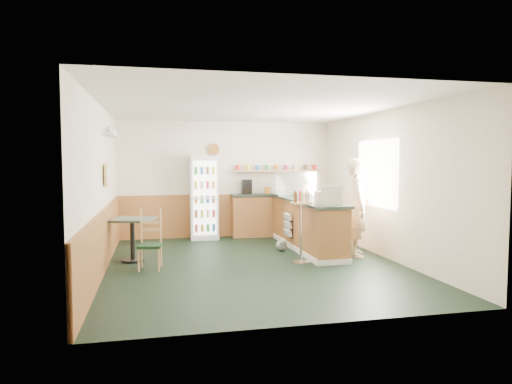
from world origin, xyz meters
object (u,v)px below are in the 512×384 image
object	(u,v)px
display_case	(296,185)
cash_register	(328,198)
shopkeeper	(358,207)
cafe_chair	(150,238)
cafe_table	(132,231)
condiment_stand	(301,217)
drinks_fridge	(204,198)

from	to	relation	value
display_case	cash_register	world-z (taller)	display_case
shopkeeper	cafe_chair	world-z (taller)	shopkeeper
display_case	shopkeeper	xyz separation A→B (m)	(0.70, -1.61, -0.35)
cafe_table	condiment_stand	bearing A→B (deg)	-14.68
shopkeeper	cafe_chair	xyz separation A→B (m)	(-3.79, -0.18, -0.40)
cafe_table	cafe_chair	size ratio (longest dim) A/B	0.89
display_case	cafe_table	world-z (taller)	display_case
cafe_chair	display_case	bearing A→B (deg)	37.13
condiment_stand	display_case	bearing A→B (deg)	75.27
display_case	condiment_stand	size ratio (longest dim) A/B	0.74
drinks_fridge	display_case	world-z (taller)	drinks_fridge
cafe_table	cash_register	bearing A→B (deg)	-11.58
display_case	condiment_stand	world-z (taller)	display_case
drinks_fridge	cash_register	xyz separation A→B (m)	(1.91, -2.77, 0.18)
cash_register	cafe_table	xyz separation A→B (m)	(-3.40, 0.70, -0.58)
cash_register	cafe_chair	world-z (taller)	cash_register
cash_register	condiment_stand	size ratio (longest dim) A/B	0.35
cash_register	cafe_chair	distance (m)	3.15
display_case	cash_register	distance (m)	1.88
display_case	condiment_stand	distance (m)	2.06
display_case	shopkeeper	size ratio (longest dim) A/B	0.50
display_case	shopkeeper	world-z (taller)	shopkeeper
drinks_fridge	cafe_table	size ratio (longest dim) A/B	2.14
drinks_fridge	condiment_stand	xyz separation A→B (m)	(1.40, -2.83, -0.14)
cash_register	cafe_chair	bearing A→B (deg)	-170.66
condiment_stand	cafe_table	size ratio (longest dim) A/B	1.41
drinks_fridge	shopkeeper	distance (m)	3.62
shopkeeper	drinks_fridge	bearing A→B (deg)	64.48
shopkeeper	condiment_stand	world-z (taller)	shopkeeper
display_case	cash_register	xyz separation A→B (m)	(0.00, -1.88, -0.14)
drinks_fridge	display_case	xyz separation A→B (m)	(1.91, -0.89, 0.32)
shopkeeper	cafe_table	size ratio (longest dim) A/B	2.08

